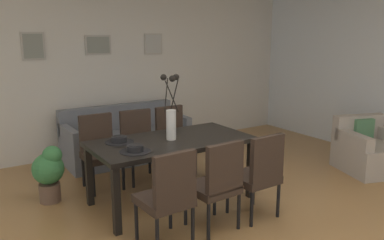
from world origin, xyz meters
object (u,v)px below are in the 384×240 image
at_px(dining_table, 171,146).
at_px(armchair, 370,151).
at_px(dining_chair_far_left, 217,181).
at_px(bowl_near_left, 135,148).
at_px(bowl_near_right, 119,139).
at_px(dining_chair_near_left, 168,194).
at_px(sofa, 125,141).
at_px(framed_picture_right, 153,44).
at_px(dining_chair_mid_right, 174,136).
at_px(centerpiece_vase, 171,115).
at_px(potted_plant, 49,171).
at_px(dining_chair_near_right, 100,148).
at_px(dining_chair_far_right, 139,142).
at_px(framed_picture_center, 98,45).
at_px(framed_picture_left, 33,46).
at_px(dining_chair_mid_left, 259,172).

relative_size(dining_table, armchair, 1.78).
xyz_separation_m(dining_chair_far_left, bowl_near_left, (-0.56, 0.64, 0.27)).
bearing_deg(bowl_near_right, dining_chair_far_left, -61.94).
xyz_separation_m(dining_table, dining_chair_far_left, (0.02, -0.85, -0.15)).
xyz_separation_m(dining_chair_near_left, sofa, (0.71, 2.64, -0.23)).
bearing_deg(framed_picture_right, dining_chair_mid_right, -107.26).
bearing_deg(dining_table, centerpiece_vase, 55.35).
relative_size(bowl_near_right, potted_plant, 0.25).
bearing_deg(dining_table, dining_chair_near_left, -121.30).
bearing_deg(bowl_near_right, potted_plant, 141.36).
bearing_deg(dining_chair_mid_right, dining_chair_near_right, 178.94).
relative_size(dining_chair_far_left, centerpiece_vase, 1.25).
xyz_separation_m(dining_chair_near_right, framed_picture_right, (1.50, 1.40, 1.22)).
relative_size(dining_chair_far_left, dining_chair_mid_right, 1.00).
xyz_separation_m(dining_chair_far_right, sofa, (0.20, 0.93, -0.23)).
xyz_separation_m(bowl_near_right, framed_picture_center, (0.54, 2.06, 0.95)).
height_order(armchair, framed_picture_right, framed_picture_right).
bearing_deg(potted_plant, dining_chair_far_left, -52.36).
height_order(dining_table, potted_plant, dining_table).
bearing_deg(centerpiece_vase, bowl_near_right, 159.04).
bearing_deg(dining_chair_far_left, bowl_near_right, 118.06).
relative_size(armchair, framed_picture_right, 2.93).
bearing_deg(framed_picture_left, armchair, -36.76).
xyz_separation_m(bowl_near_left, bowl_near_right, (0.00, 0.42, 0.00)).
bearing_deg(framed_picture_right, dining_chair_far_right, -124.33).
relative_size(framed_picture_center, framed_picture_right, 1.18).
relative_size(bowl_near_left, framed_picture_left, 0.43).
xyz_separation_m(dining_chair_far_right, potted_plant, (-1.19, -0.12, -0.14)).
bearing_deg(potted_plant, framed_picture_center, 52.02).
xyz_separation_m(bowl_near_left, framed_picture_left, (-0.42, 2.48, 0.95)).
height_order(centerpiece_vase, framed_picture_left, framed_picture_left).
bearing_deg(dining_chair_near_left, dining_chair_near_right, 90.68).
relative_size(sofa, framed_picture_center, 4.56).
distance_m(bowl_near_left, framed_picture_right, 3.05).
xyz_separation_m(dining_table, centerpiece_vase, (0.00, 0.00, 0.36)).
xyz_separation_m(dining_table, dining_chair_near_left, (-0.52, -0.86, -0.15)).
bearing_deg(dining_chair_near_right, bowl_near_right, -89.90).
relative_size(dining_chair_near_left, dining_chair_far_left, 1.00).
bearing_deg(framed_picture_left, dining_chair_mid_right, -43.92).
bearing_deg(bowl_near_right, framed_picture_right, 54.01).
relative_size(dining_chair_mid_left, framed_picture_left, 2.32).
height_order(dining_chair_far_left, centerpiece_vase, centerpiece_vase).
height_order(dining_table, framed_picture_center, framed_picture_center).
relative_size(dining_chair_near_right, potted_plant, 1.37).
distance_m(dining_chair_near_right, sofa, 1.20).
distance_m(dining_chair_near_right, dining_chair_far_right, 0.53).
relative_size(dining_chair_near_right, framed_picture_left, 2.32).
xyz_separation_m(centerpiece_vase, bowl_near_left, (-0.54, -0.21, -0.24)).
bearing_deg(dining_table, bowl_near_right, 158.89).
bearing_deg(framed_picture_center, dining_chair_mid_left, -80.12).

